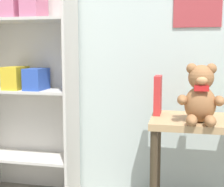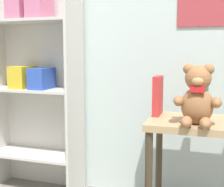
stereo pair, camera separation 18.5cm
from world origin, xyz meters
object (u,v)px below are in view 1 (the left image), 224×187
book_standing_red (158,95)px  teddy_bear (201,96)px  bookshelf_side (29,75)px  book_standing_teal (203,97)px  display_table (202,139)px

book_standing_red → teddy_bear: bearing=-38.5°
bookshelf_side → teddy_bear: 1.15m
bookshelf_side → book_standing_red: bookshelf_side is taller
book_standing_teal → book_standing_red: bearing=-179.5°
bookshelf_side → display_table: (1.13, -0.21, -0.32)m
display_table → book_standing_red: (-0.25, 0.08, 0.23)m
teddy_bear → bookshelf_side: bearing=164.0°
teddy_bear → book_standing_red: 0.30m
display_table → book_standing_teal: book_standing_teal is taller
bookshelf_side → display_table: 1.19m
teddy_bear → book_standing_teal: size_ratio=1.44×
bookshelf_side → display_table: bookshelf_side is taller
bookshelf_side → book_standing_red: bearing=-8.5°
book_standing_red → book_standing_teal: book_standing_red is taller
display_table → book_standing_teal: (0.00, 0.09, 0.22)m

